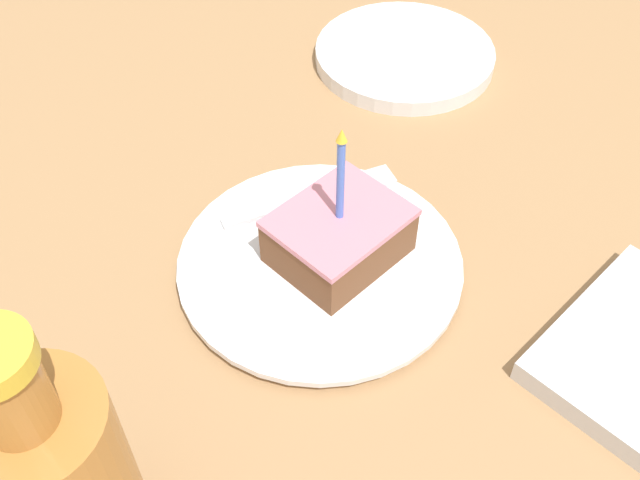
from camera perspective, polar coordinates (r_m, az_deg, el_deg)
ground_plane at (r=0.65m, az=-0.59°, el=-4.65°), size 2.40×2.40×0.04m
plate at (r=0.63m, az=-0.00°, el=-1.84°), size 0.24×0.24×0.02m
cake_slice at (r=0.62m, az=1.36°, el=0.46°), size 0.08×0.10×0.13m
fork at (r=0.68m, az=0.19°, el=3.49°), size 0.08×0.16×0.00m
side_plate at (r=0.87m, az=6.46°, el=13.83°), size 0.20×0.20×0.02m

